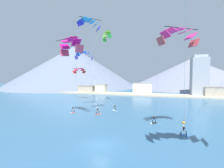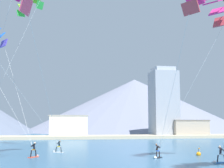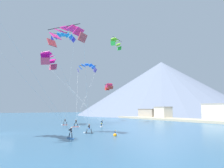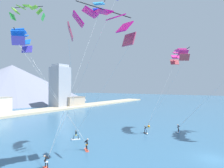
{
  "view_description": "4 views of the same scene",
  "coord_description": "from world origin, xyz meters",
  "views": [
    {
      "loc": [
        7.56,
        -18.51,
        9.37
      ],
      "look_at": [
        -3.74,
        17.4,
        7.51
      ],
      "focal_mm": 24.0,
      "sensor_mm": 36.0,
      "label": 1
    },
    {
      "loc": [
        -4.79,
        -21.37,
        3.84
      ],
      "look_at": [
        2.22,
        15.82,
        8.59
      ],
      "focal_mm": 50.0,
      "sensor_mm": 36.0,
      "label": 2
    },
    {
      "loc": [
        41.46,
        -4.57,
        4.23
      ],
      "look_at": [
        3.39,
        19.0,
        9.3
      ],
      "focal_mm": 35.0,
      "sensor_mm": 36.0,
      "label": 3
    },
    {
      "loc": [
        -25.74,
        -2.09,
        9.16
      ],
      "look_at": [
        0.21,
        15.87,
        9.78
      ],
      "focal_mm": 28.0,
      "sensor_mm": 36.0,
      "label": 4
    }
  ],
  "objects": [
    {
      "name": "mountain_peak_central_summit",
      "position": [
        -69.66,
        105.52,
        18.62
      ],
      "size": [
        117.41,
        117.41,
        37.23
      ],
      "color": "slate",
      "rests_on": "ground"
    },
    {
      "name": "kitesurfer_far_right",
      "position": [
        6.56,
        12.09,
        0.44
      ],
      "size": [
        1.45,
        1.57,
        1.64
      ],
      "color": "black",
      "rests_on": "ground"
    },
    {
      "name": "parafoil_kite_far_left",
      "position": [
        -7.32,
        11.97,
        21.08
      ],
      "size": [
        8.46,
        5.97,
        20.86
      ],
      "color": "#2027BB"
    },
    {
      "name": "parafoil_kite_distant_low_drift",
      "position": [
        -8.9,
        27.91,
        22.86
      ],
      "size": [
        4.56,
        5.44,
        2.62
      ],
      "color": "green"
    },
    {
      "name": "shore_building_harbour_front",
      "position": [
        -0.83,
        62.53,
        2.98
      ],
      "size": [
        10.24,
        4.77,
        5.93
      ],
      "color": "silver",
      "rests_on": "ground"
    },
    {
      "name": "kitesurfer_far_left",
      "position": [
        -13.77,
        15.01,
        0.46
      ],
      "size": [
        0.93,
        1.78,
        1.66
      ],
      "color": "#E54C33",
      "rests_on": "ground"
    },
    {
      "name": "kitesurfer_near_trail",
      "position": [
        -4.15,
        20.83,
        0.45
      ],
      "size": [
        1.63,
        1.37,
        1.63
      ],
      "color": "white",
      "rests_on": "ground"
    },
    {
      "name": "ground_plane",
      "position": [
        0.0,
        0.0,
        0.0
      ],
      "size": [
        400.0,
        400.0,
        0.0
      ],
      "primitive_type": "plane",
      "color": "#336084"
    },
    {
      "name": "parafoil_kite_mid_center",
      "position": [
        -13.47,
        21.14,
        15.68
      ],
      "size": [
        8.67,
        8.23,
        15.42
      ],
      "color": "#5141B2"
    },
    {
      "name": "shore_building_quay_west",
      "position": [
        -23.59,
        60.23,
        2.53
      ],
      "size": [
        5.99,
        4.94,
        5.05
      ],
      "color": "beige",
      "rests_on": "ground"
    },
    {
      "name": "parafoil_kite_distant_high_outer",
      "position": [
        -22.34,
        33.55,
        11.99
      ],
      "size": [
        6.27,
        3.48,
        2.1
      ],
      "color": "red"
    },
    {
      "name": "parafoil_kite_near_trail",
      "position": [
        -10.64,
        9.61,
        16.21
      ],
      "size": [
        10.41,
        13.56,
        16.43
      ],
      "color": "#C13F5F"
    },
    {
      "name": "kitesurfer_near_lead",
      "position": [
        11.18,
        7.08,
        0.48
      ],
      "size": [
        1.77,
        0.62,
        1.71
      ],
      "color": "#337FDB",
      "rests_on": "ground"
    },
    {
      "name": "shoreline_strip",
      "position": [
        0.0,
        57.84,
        0.35
      ],
      "size": [
        180.0,
        10.0,
        0.7
      ],
      "primitive_type": "cube",
      "color": "#BCAD8E",
      "rests_on": "ground"
    },
    {
      "name": "parafoil_kite_far_right",
      "position": [
        10.24,
        6.56,
        15.62
      ],
      "size": [
        6.61,
        8.02,
        15.39
      ],
      "color": "#BA3F44"
    },
    {
      "name": "shore_building_quay_east",
      "position": [
        -32.92,
        60.61,
        2.09
      ],
      "size": [
        9.64,
        4.73,
        4.16
      ],
      "color": "#A89E8E",
      "rests_on": "ground"
    },
    {
      "name": "race_marker_buoy",
      "position": [
        12.39,
        13.96,
        0.16
      ],
      "size": [
        0.56,
        0.56,
        1.02
      ],
      "color": "orange",
      "rests_on": "ground"
    },
    {
      "name": "kitesurfer_mid_center",
      "position": [
        -6.73,
        15.61,
        0.54
      ],
      "size": [
        1.38,
        1.62,
        1.79
      ],
      "color": "#E54C33",
      "rests_on": "ground"
    }
  ]
}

